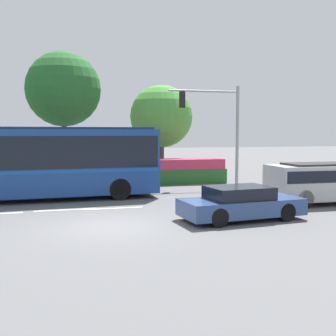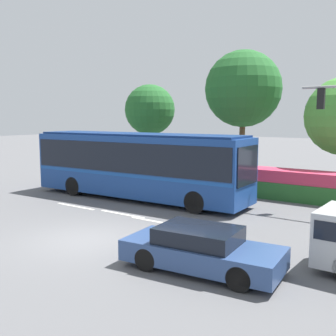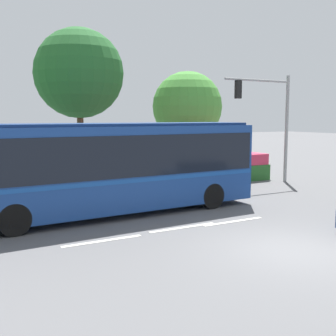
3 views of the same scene
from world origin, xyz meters
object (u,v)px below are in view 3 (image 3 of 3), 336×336
object	(u,v)px
city_bus	(105,163)
traffic_light_pole	(272,113)
street_tree_centre	(79,74)
street_tree_right	(187,107)

from	to	relation	value
city_bus	traffic_light_pole	world-z (taller)	traffic_light_pole
street_tree_centre	street_tree_right	xyz separation A→B (m)	(6.37, -0.95, -1.74)
traffic_light_pole	street_tree_centre	bearing A→B (deg)	-33.95
traffic_light_pole	street_tree_right	distance (m)	5.40
city_bus	street_tree_centre	distance (m)	9.58
city_bus	traffic_light_pole	distance (m)	10.93
traffic_light_pole	street_tree_centre	xyz separation A→B (m)	(-8.65, 5.83, 2.12)
city_bus	traffic_light_pole	xyz separation A→B (m)	(10.42, 2.69, 1.90)
street_tree_centre	street_tree_right	bearing A→B (deg)	-8.49
city_bus	street_tree_centre	bearing A→B (deg)	76.20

